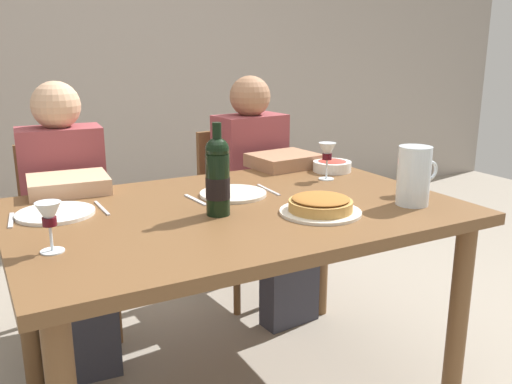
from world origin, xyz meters
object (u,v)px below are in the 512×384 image
Objects in this scene: wine_glass_right_diner at (327,153)px; wine_glass_centre at (413,164)px; dining_table at (236,231)px; chair_left at (65,227)px; diner_right at (263,190)px; dinner_plate_left_setting at (233,194)px; diner_left at (68,216)px; baked_tart at (321,205)px; dinner_plate_right_setting at (56,213)px; wine_bottle at (218,176)px; salad_bowl at (332,165)px; water_pitcher at (414,179)px; chair_right at (238,202)px; wine_glass_left_diner at (49,217)px.

wine_glass_right_diner is 0.36m from wine_glass_centre.
chair_left is at bearing 116.84° from dining_table.
wine_glass_right_diner is 0.52m from diner_right.
wine_glass_centre is at bearing 99.16° from diner_right.
dinner_plate_left_setting is 0.74m from diner_left.
baked_tart reaches higher than dinner_plate_left_setting.
dinner_plate_right_setting is at bearing 81.31° from diner_left.
wine_bottle reaches higher than chair_left.
salad_bowl is 0.15× the size of diner_left.
dinner_plate_right_setting is at bearing 157.37° from water_pitcher.
chair_left reaches higher than salad_bowl.
wine_bottle is (-0.09, -0.06, 0.22)m from dining_table.
water_pitcher is 0.57m from salad_bowl.
dinner_plate_right_setting is at bearing 151.97° from wine_bottle.
chair_right reaches higher than dinner_plate_left_setting.
chair_left is (-1.06, 0.59, -0.29)m from salad_bowl.
diner_right is at bearing -175.90° from diner_left.
dining_table is at bearing 153.64° from water_pitcher.
dining_table is at bearing 48.37° from diner_right.
dining_table is 0.69m from salad_bowl.
dining_table is 0.57m from wine_glass_right_diner.
salad_bowl is at bearing 4.62° from dinner_plate_right_setting.
chair_left is 0.75× the size of diner_left.
wine_bottle is 1.21× the size of dinner_plate_right_setting.
chair_left reaches higher than baked_tart.
wine_glass_right_diner is at bearing 21.28° from wine_bottle.
dinner_plate_left_setting is (-0.45, -0.04, -0.10)m from wine_glass_right_diner.
water_pitcher is 0.76× the size of baked_tart.
chair_right is (-0.06, 0.69, -0.37)m from wine_glass_right_diner.
diner_left is (-1.01, 0.91, -0.23)m from water_pitcher.
diner_left reaches higher than wine_bottle.
salad_bowl is 0.68× the size of dinner_plate_left_setting.
diner_right is at bearing 51.16° from wine_bottle.
diner_right is at bearing 104.67° from wine_glass_centre.
dinner_plate_right_setting reaches higher than dining_table.
wine_bottle is 0.65m from wine_glass_right_diner.
water_pitcher is at bearing 90.15° from diner_right.
wine_glass_left_diner is at bearing 176.16° from baked_tart.
dining_table is 5.52× the size of baked_tart.
wine_glass_right_diner is 0.18× the size of chair_left.
diner_left reaches higher than dinner_plate_right_setting.
diner_right reaches higher than chair_left.
wine_glass_left_diner is at bearing 82.67° from diner_left.
dinner_plate_right_setting is at bearing 164.54° from wine_glass_centre.
chair_right is (1.01, 0.67, -0.27)m from dinner_plate_right_setting.
wine_glass_right_diner is 0.79m from chair_right.
dinner_plate_left_setting is at bearing -174.64° from wine_glass_right_diner.
baked_tart is 0.31× the size of chair_right.
wine_glass_right_diner is 0.13× the size of diner_right.
dinner_plate_right_setting is 1.24m from chair_right.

